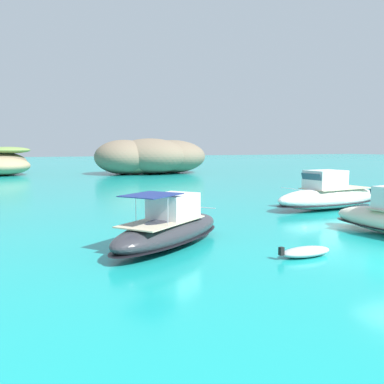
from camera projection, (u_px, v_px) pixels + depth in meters
islet_large at (151, 156)px, 78.96m from camera, size 25.33×24.47×6.47m
motorboat_charcoal at (169, 229)px, 21.20m from camera, size 8.75×7.38×2.78m
motorboat_white at (329, 196)px, 33.88m from camera, size 10.85×4.00×3.13m
dinghy_tender at (306, 252)px, 19.22m from camera, size 2.81×1.14×0.58m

